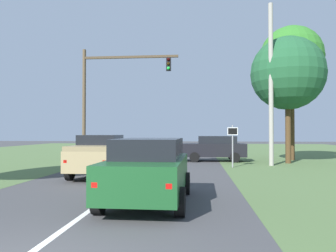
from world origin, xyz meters
name	(u,v)px	position (x,y,z in m)	size (l,w,h in m)	color
ground_plane	(133,179)	(0.00, 9.81, 0.00)	(120.00, 120.00, 0.00)	#424244
red_suv_near	(149,169)	(1.38, 5.16, 0.98)	(2.31, 4.71, 1.85)	#194C23
pickup_truck_lead	(102,155)	(-1.66, 10.68, 0.98)	(2.20, 5.07, 1.91)	tan
traffic_light	(107,88)	(-3.47, 18.10, 5.12)	(6.73, 0.40, 7.85)	brown
keep_moving_sign	(233,140)	(4.80, 15.04, 1.57)	(0.60, 0.09, 2.45)	gray
oak_tree_right	(288,74)	(8.71, 18.01, 5.92)	(4.83, 4.83, 8.35)	#4C351E
crossing_suv_far	(215,148)	(3.98, 19.14, 0.94)	(4.38, 2.06, 1.77)	black
utility_pole_right	(271,84)	(7.27, 16.33, 4.99)	(0.28, 0.28, 9.99)	#9E998E
extra_tree_1	(291,58)	(9.68, 20.62, 7.54)	(4.57, 4.57, 9.86)	#4C351E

